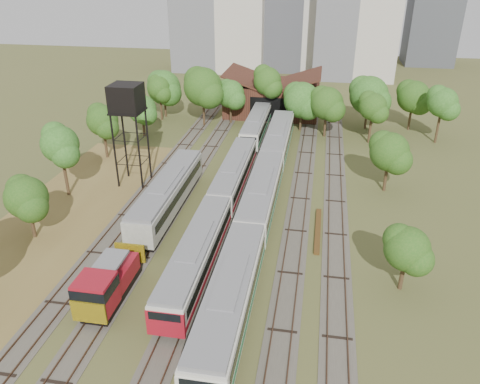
% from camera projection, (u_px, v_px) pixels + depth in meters
% --- Properties ---
extents(ground, '(240.00, 240.00, 0.00)m').
position_uv_depth(ground, '(192.00, 353.00, 32.71)').
color(ground, '#475123').
rests_on(ground, ground).
extents(dry_grass_patch, '(14.00, 60.00, 0.04)m').
position_uv_depth(dry_grass_patch, '(24.00, 262.00, 42.57)').
color(dry_grass_patch, brown).
rests_on(dry_grass_patch, ground).
extents(tracks, '(24.60, 80.00, 0.19)m').
position_uv_depth(tracks, '(243.00, 194.00, 54.85)').
color(tracks, '#4C473D').
rests_on(tracks, ground).
extents(railcar_red_set, '(2.82, 34.57, 3.48)m').
position_uv_depth(railcar_red_set, '(218.00, 209.00, 47.78)').
color(railcar_red_set, black).
rests_on(railcar_red_set, ground).
extents(railcar_green_set, '(3.13, 52.08, 3.87)m').
position_uv_depth(railcar_green_set, '(261.00, 196.00, 49.98)').
color(railcar_green_set, black).
rests_on(railcar_green_set, ground).
extents(railcar_rear, '(2.78, 16.08, 3.43)m').
position_uv_depth(railcar_rear, '(256.00, 126.00, 71.83)').
color(railcar_rear, black).
rests_on(railcar_rear, ground).
extents(shunter_locomotive, '(2.74, 8.10, 3.59)m').
position_uv_depth(shunter_locomotive, '(107.00, 285.00, 36.74)').
color(shunter_locomotive, black).
rests_on(shunter_locomotive, ground).
extents(old_grey_coach, '(3.04, 18.00, 3.76)m').
position_uv_depth(old_grey_coach, '(168.00, 194.00, 50.41)').
color(old_grey_coach, black).
rests_on(old_grey_coach, ground).
extents(water_tower, '(3.52, 3.52, 12.17)m').
position_uv_depth(water_tower, '(127.00, 101.00, 53.29)').
color(water_tower, black).
rests_on(water_tower, ground).
extents(rail_pile_far, '(0.54, 8.70, 0.28)m').
position_uv_depth(rail_pile_far, '(318.00, 230.00, 47.31)').
color(rail_pile_far, '#573918').
rests_on(rail_pile_far, ground).
extents(maintenance_shed, '(16.45, 11.55, 7.58)m').
position_uv_depth(maintenance_shed, '(273.00, 97.00, 82.71)').
color(maintenance_shed, '#371C14').
rests_on(maintenance_shed, ground).
extents(tree_band_left, '(6.41, 64.68, 8.63)m').
position_uv_depth(tree_band_left, '(39.00, 175.00, 47.26)').
color(tree_band_left, '#382616').
rests_on(tree_band_left, ground).
extents(tree_band_far, '(49.13, 10.85, 9.51)m').
position_uv_depth(tree_band_far, '(286.00, 93.00, 74.60)').
color(tree_band_far, '#382616').
rests_on(tree_band_far, ground).
extents(tree_band_right, '(4.95, 39.41, 7.55)m').
position_uv_depth(tree_band_right, '(386.00, 150.00, 54.20)').
color(tree_band_right, '#382616').
rests_on(tree_band_right, ground).
extents(tower_far_right, '(12.00, 12.00, 28.00)m').
position_uv_depth(tower_far_right, '(435.00, 7.00, 118.21)').
color(tower_far_right, '#44474D').
rests_on(tower_far_right, ground).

